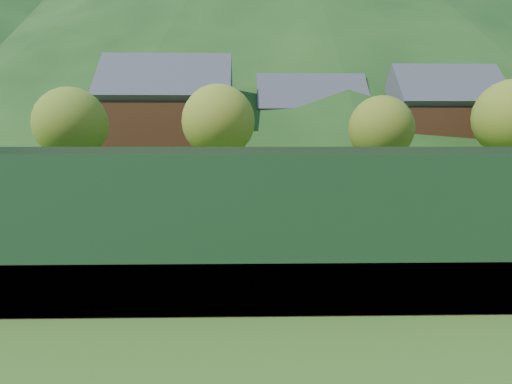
{
  "coord_description": "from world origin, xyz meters",
  "views": [
    {
      "loc": [
        -1.66,
        -20.18,
        3.2
      ],
      "look_at": [
        -1.18,
        0.0,
        1.08
      ],
      "focal_mm": 32.0,
      "sensor_mm": 36.0,
      "label": 1
    }
  ],
  "objects_px": {
    "chalet_right": "(442,125)",
    "chalet_left": "(168,122)",
    "student_a": "(293,190)",
    "student_b": "(371,194)",
    "student_c": "(373,194)",
    "ball_hopper": "(117,217)",
    "student_d": "(415,197)",
    "chalet_mid": "(310,129)",
    "tennis_net": "(282,204)",
    "coach": "(260,203)"
  },
  "relations": [
    {
      "from": "chalet_mid",
      "to": "ball_hopper",
      "type": "bearing_deg",
      "value": -107.15
    },
    {
      "from": "chalet_left",
      "to": "chalet_mid",
      "type": "bearing_deg",
      "value": 14.04
    },
    {
      "from": "student_c",
      "to": "ball_hopper",
      "type": "relative_size",
      "value": 1.47
    },
    {
      "from": "student_c",
      "to": "tennis_net",
      "type": "height_order",
      "value": "student_c"
    },
    {
      "from": "student_a",
      "to": "chalet_right",
      "type": "bearing_deg",
      "value": -104.07
    },
    {
      "from": "student_b",
      "to": "student_d",
      "type": "bearing_deg",
      "value": 143.8
    },
    {
      "from": "student_a",
      "to": "chalet_mid",
      "type": "xyz_separation_m",
      "value": [
        5.2,
        30.84,
        4.16
      ]
    },
    {
      "from": "tennis_net",
      "to": "chalet_left",
      "type": "bearing_deg",
      "value": 108.43
    },
    {
      "from": "student_b",
      "to": "chalet_right",
      "type": "relative_size",
      "value": 0.11
    },
    {
      "from": "student_c",
      "to": "chalet_mid",
      "type": "distance_m",
      "value": 32.31
    },
    {
      "from": "student_d",
      "to": "tennis_net",
      "type": "height_order",
      "value": "student_d"
    },
    {
      "from": "ball_hopper",
      "to": "chalet_left",
      "type": "xyz_separation_m",
      "value": [
        -4.0,
        34.88,
        4.88
      ]
    },
    {
      "from": "chalet_left",
      "to": "ball_hopper",
      "type": "bearing_deg",
      "value": -83.45
    },
    {
      "from": "tennis_net",
      "to": "chalet_mid",
      "type": "height_order",
      "value": "chalet_mid"
    },
    {
      "from": "student_a",
      "to": "student_b",
      "type": "xyz_separation_m",
      "value": [
        3.87,
        -0.68,
        -0.14
      ]
    },
    {
      "from": "student_a",
      "to": "student_c",
      "type": "distance_m",
      "value": 4.03
    },
    {
      "from": "student_d",
      "to": "ball_hopper",
      "type": "xyz_separation_m",
      "value": [
        -12.45,
        -6.2,
        0.08
      ]
    },
    {
      "from": "tennis_net",
      "to": "chalet_right",
      "type": "bearing_deg",
      "value": 56.31
    },
    {
      "from": "student_c",
      "to": "chalet_right",
      "type": "xyz_separation_m",
      "value": [
        15.34,
        28.0,
        4.5
      ]
    },
    {
      "from": "student_d",
      "to": "chalet_left",
      "type": "distance_m",
      "value": 33.44
    },
    {
      "from": "student_a",
      "to": "student_d",
      "type": "bearing_deg",
      "value": -176.56
    },
    {
      "from": "chalet_right",
      "to": "chalet_left",
      "type": "bearing_deg",
      "value": -180.0
    },
    {
      "from": "student_c",
      "to": "chalet_left",
      "type": "bearing_deg",
      "value": -39.03
    },
    {
      "from": "tennis_net",
      "to": "chalet_left",
      "type": "distance_m",
      "value": 32.04
    },
    {
      "from": "student_d",
      "to": "chalet_right",
      "type": "relative_size",
      "value": 0.11
    },
    {
      "from": "tennis_net",
      "to": "coach",
      "type": "bearing_deg",
      "value": -115.39
    },
    {
      "from": "student_b",
      "to": "student_d",
      "type": "xyz_separation_m",
      "value": [
        1.78,
        -1.17,
        0.01
      ]
    },
    {
      "from": "student_d",
      "to": "tennis_net",
      "type": "xyz_separation_m",
      "value": [
        -6.46,
        -1.32,
        -0.17
      ]
    },
    {
      "from": "ball_hopper",
      "to": "chalet_right",
      "type": "bearing_deg",
      "value": 53.31
    },
    {
      "from": "coach",
      "to": "chalet_right",
      "type": "distance_m",
      "value": 38.83
    },
    {
      "from": "coach",
      "to": "chalet_left",
      "type": "height_order",
      "value": "chalet_left"
    },
    {
      "from": "ball_hopper",
      "to": "chalet_left",
      "type": "height_order",
      "value": "chalet_left"
    },
    {
      "from": "student_a",
      "to": "student_d",
      "type": "relative_size",
      "value": 1.2
    },
    {
      "from": "student_a",
      "to": "student_b",
      "type": "distance_m",
      "value": 3.93
    },
    {
      "from": "ball_hopper",
      "to": "chalet_right",
      "type": "xyz_separation_m",
      "value": [
        26.0,
        34.89,
        4.49
      ]
    },
    {
      "from": "coach",
      "to": "chalet_right",
      "type": "height_order",
      "value": "chalet_right"
    },
    {
      "from": "coach",
      "to": "student_a",
      "type": "xyz_separation_m",
      "value": [
        1.89,
        5.47,
        -0.07
      ]
    },
    {
      "from": "tennis_net",
      "to": "chalet_mid",
      "type": "distance_m",
      "value": 34.81
    },
    {
      "from": "chalet_mid",
      "to": "chalet_left",
      "type": "bearing_deg",
      "value": -165.96
    },
    {
      "from": "coach",
      "to": "student_d",
      "type": "xyz_separation_m",
      "value": [
        7.55,
        3.62,
        -0.21
      ]
    },
    {
      "from": "coach",
      "to": "student_b",
      "type": "height_order",
      "value": "coach"
    },
    {
      "from": "coach",
      "to": "chalet_mid",
      "type": "relative_size",
      "value": 0.14
    },
    {
      "from": "student_c",
      "to": "chalet_right",
      "type": "relative_size",
      "value": 0.12
    },
    {
      "from": "student_b",
      "to": "tennis_net",
      "type": "height_order",
      "value": "student_b"
    },
    {
      "from": "student_a",
      "to": "student_b",
      "type": "height_order",
      "value": "student_a"
    },
    {
      "from": "student_c",
      "to": "student_d",
      "type": "height_order",
      "value": "student_c"
    },
    {
      "from": "student_a",
      "to": "student_c",
      "type": "xyz_separation_m",
      "value": [
        3.86,
        -1.16,
        -0.07
      ]
    },
    {
      "from": "student_d",
      "to": "chalet_left",
      "type": "relative_size",
      "value": 0.1
    },
    {
      "from": "student_b",
      "to": "chalet_left",
      "type": "xyz_separation_m",
      "value": [
        -14.67,
        27.51,
        4.96
      ]
    },
    {
      "from": "coach",
      "to": "student_b",
      "type": "bearing_deg",
      "value": 60.43
    }
  ]
}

